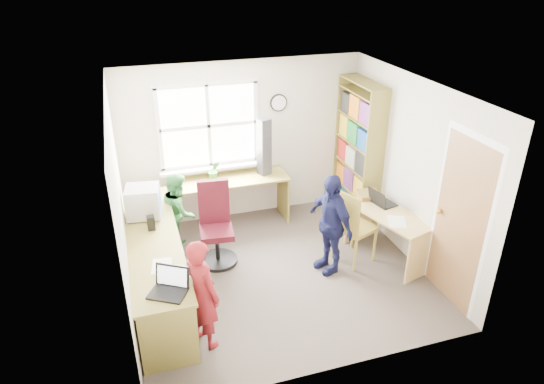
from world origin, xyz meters
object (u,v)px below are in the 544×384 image
Objects in this scene: right_desk at (389,226)px; swivel_chair at (216,228)px; potted_plant at (214,171)px; person_navy at (330,224)px; cd_tower at (264,147)px; person_red at (202,294)px; crt_monitor at (143,202)px; wooden_chair at (352,224)px; person_green at (179,212)px; bookshelf at (358,154)px; laptop_left at (170,286)px; laptop_right at (381,201)px; l_desk at (176,274)px.

right_desk is 2.29m from swivel_chair.
potted_plant is 1.94m from person_navy.
cd_tower reaches higher than person_navy.
person_navy is (0.40, -1.55, -0.50)m from cd_tower.
cd_tower is 2.81m from person_red.
person_navy reaches higher than crt_monitor.
cd_tower reaches higher than swivel_chair.
wooden_chair reaches higher than right_desk.
person_green is at bearing -179.80° from cd_tower.
potted_plant is (1.04, 0.78, -0.05)m from crt_monitor.
swivel_chair is 1.31× the size of cd_tower.
bookshelf is 1.66m from person_navy.
cd_tower reaches higher than crt_monitor.
laptop_left is 3.15m from laptop_right.
l_desk is 2.87m from laptop_right.
cd_tower reaches higher than right_desk.
crt_monitor is 1.52× the size of potted_plant.
right_desk is 0.36m from laptop_right.
bookshelf is at bearing 65.64° from laptop_left.
person_navy is at bearing 164.03° from right_desk.
swivel_chair is 1.77m from wooden_chair.
right_desk is 2.57m from potted_plant.
person_red reaches higher than right_desk.
person_green reaches higher than l_desk.
swivel_chair is at bearing 138.78° from wooden_chair.
swivel_chair is 3.73× the size of potted_plant.
right_desk is at bearing -37.23° from potted_plant.
potted_plant is at bearing -42.76° from person_green.
crt_monitor is at bearing 104.20° from l_desk.
person_green is (-1.35, -0.47, -0.61)m from cd_tower.
right_desk is at bearing -5.19° from crt_monitor.
laptop_right is at bearing 93.42° from person_navy.
person_green is 2.05m from person_navy.
person_navy is (-0.86, -0.28, -0.05)m from laptop_right.
bookshelf reaches higher than crt_monitor.
person_navy reaches higher than swivel_chair.
l_desk is 6.51× the size of crt_monitor.
swivel_chair is 0.60m from person_green.
crt_monitor is at bearing 178.99° from swivel_chair.
swivel_chair reaches higher than right_desk.
person_green is (-0.41, 0.43, 0.09)m from swivel_chair.
l_desk is 1.09m from crt_monitor.
bookshelf is (2.96, 1.47, 0.55)m from l_desk.
bookshelf is 2.02× the size of wooden_chair.
person_red is at bearing -178.53° from right_desk.
person_green is (0.46, 0.32, -0.39)m from crt_monitor.
right_desk is 2.82× the size of laptop_left.
person_red is at bearing -100.53° from swivel_chair.
l_desk is 2.61× the size of person_green.
right_desk is 0.95× the size of person_navy.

